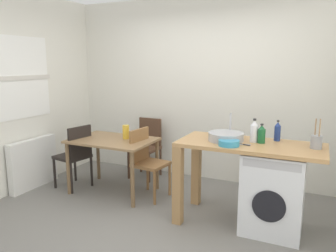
{
  "coord_description": "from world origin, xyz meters",
  "views": [
    {
      "loc": [
        1.6,
        -2.97,
        1.76
      ],
      "look_at": [
        0.01,
        0.45,
        1.03
      ],
      "focal_mm": 35.42,
      "sensor_mm": 36.0,
      "label": 1
    }
  ],
  "objects": [
    {
      "name": "ground_plane",
      "position": [
        0.0,
        0.0,
        0.0
      ],
      "size": [
        5.46,
        5.46,
        0.0
      ],
      "primitive_type": "plane",
      "color": "slate"
    },
    {
      "name": "wall_back",
      "position": [
        0.0,
        1.75,
        1.35
      ],
      "size": [
        4.6,
        0.1,
        2.7
      ],
      "primitive_type": "cube",
      "color": "silver",
      "rests_on": "ground_plane"
    },
    {
      "name": "wall_window_side",
      "position": [
        -2.15,
        0.0,
        1.35
      ],
      "size": [
        0.12,
        3.8,
        2.7
      ],
      "color": "silver",
      "rests_on": "ground_plane"
    },
    {
      "name": "radiator",
      "position": [
        -2.02,
        0.3,
        0.35
      ],
      "size": [
        0.1,
        0.8,
        0.7
      ],
      "primitive_type": "cube",
      "color": "white",
      "rests_on": "ground_plane"
    },
    {
      "name": "dining_table",
      "position": [
        -0.9,
        0.64,
        0.64
      ],
      "size": [
        1.1,
        0.76,
        0.74
      ],
      "color": "olive",
      "rests_on": "ground_plane"
    },
    {
      "name": "chair_person_seat",
      "position": [
        -1.45,
        0.53,
        0.51
      ],
      "size": [
        0.46,
        0.46,
        0.9
      ],
      "rotation": [
        0.0,
        0.0,
        1.39
      ],
      "color": "black",
      "rests_on": "ground_plane"
    },
    {
      "name": "chair_opposite",
      "position": [
        -0.42,
        0.7,
        0.51
      ],
      "size": [
        0.44,
        0.44,
        0.9
      ],
      "rotation": [
        0.0,
        0.0,
        -1.69
      ],
      "color": "olive",
      "rests_on": "ground_plane"
    },
    {
      "name": "chair_spare_by_wall",
      "position": [
        -0.8,
        1.41,
        0.51
      ],
      "size": [
        0.41,
        0.41,
        0.9
      ],
      "rotation": [
        0.0,
        0.0,
        3.1
      ],
      "color": "#4C3323",
      "rests_on": "ground_plane"
    },
    {
      "name": "kitchen_counter",
      "position": [
        0.75,
        0.45,
        0.76
      ],
      "size": [
        1.5,
        0.68,
        0.92
      ],
      "color": "tan",
      "rests_on": "ground_plane"
    },
    {
      "name": "washing_machine",
      "position": [
        1.23,
        0.45,
        0.43
      ],
      "size": [
        0.6,
        0.61,
        0.86
      ],
      "color": "silver",
      "rests_on": "ground_plane"
    },
    {
      "name": "sink_basin",
      "position": [
        0.7,
        0.45,
        0.97
      ],
      "size": [
        0.38,
        0.38,
        0.09
      ],
      "primitive_type": "cylinder",
      "color": "#9EA0A5",
      "rests_on": "kitchen_counter"
    },
    {
      "name": "tap",
      "position": [
        0.7,
        0.63,
        1.06
      ],
      "size": [
        0.02,
        0.02,
        0.28
      ],
      "primitive_type": "cylinder",
      "color": "#B2B2B7",
      "rests_on": "kitchen_counter"
    },
    {
      "name": "bottle_tall_green",
      "position": [
        0.98,
        0.53,
        1.03
      ],
      "size": [
        0.08,
        0.08,
        0.25
      ],
      "color": "silver",
      "rests_on": "kitchen_counter"
    },
    {
      "name": "bottle_squat_brown",
      "position": [
        1.06,
        0.51,
        1.01
      ],
      "size": [
        0.08,
        0.08,
        0.21
      ],
      "color": "#19592D",
      "rests_on": "kitchen_counter"
    },
    {
      "name": "bottle_clear_small",
      "position": [
        1.2,
        0.69,
        1.02
      ],
      "size": [
        0.07,
        0.07,
        0.23
      ],
      "color": "navy",
      "rests_on": "kitchen_counter"
    },
    {
      "name": "mixing_bowl",
      "position": [
        0.79,
        0.25,
        0.95
      ],
      "size": [
        0.22,
        0.22,
        0.06
      ],
      "color": "teal",
      "rests_on": "kitchen_counter"
    },
    {
      "name": "utensil_crock",
      "position": [
        1.59,
        0.5,
        0.99
      ],
      "size": [
        0.11,
        0.11,
        0.3
      ],
      "color": "gray",
      "rests_on": "kitchen_counter"
    },
    {
      "name": "vase",
      "position": [
        -0.75,
        0.74,
        0.83
      ],
      "size": [
        0.09,
        0.09,
        0.19
      ],
      "primitive_type": "cylinder",
      "color": "gold",
      "rests_on": "dining_table"
    },
    {
      "name": "scissors",
      "position": [
        0.91,
        0.35,
        0.92
      ],
      "size": [
        0.15,
        0.06,
        0.01
      ],
      "color": "#B2B2B7",
      "rests_on": "kitchen_counter"
    }
  ]
}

